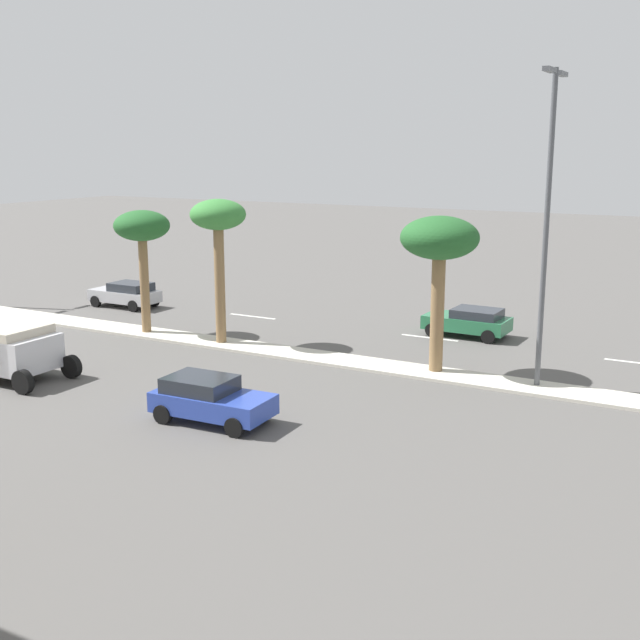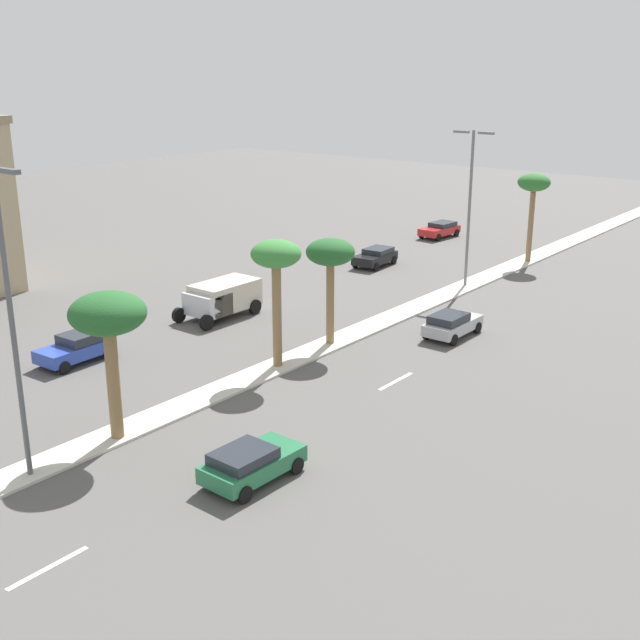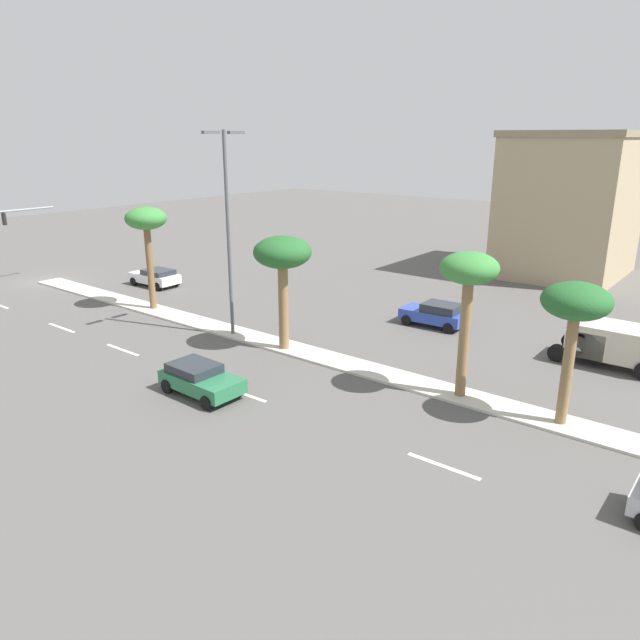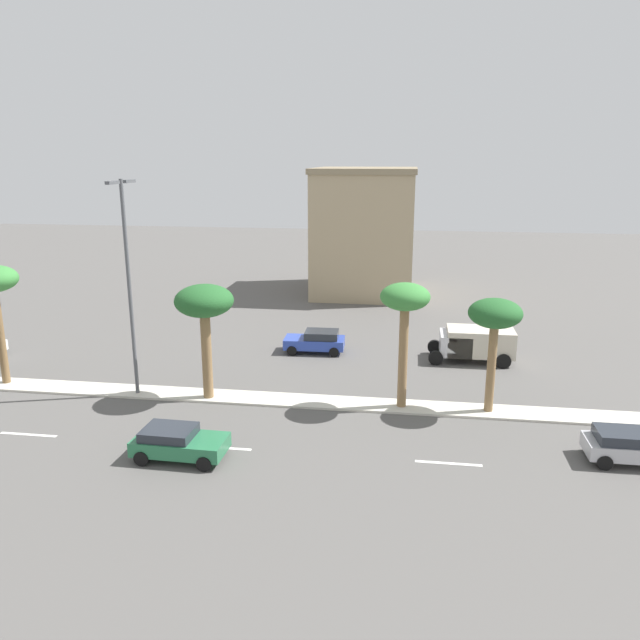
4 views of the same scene
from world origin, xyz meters
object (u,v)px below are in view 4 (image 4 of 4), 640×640
at_px(palm_tree_mid, 405,304).
at_px(street_lamp_far, 128,274).
at_px(commercial_building, 365,231).
at_px(palm_tree_right, 204,305).
at_px(sedan_green_front, 178,442).
at_px(box_truck, 473,343).
at_px(sedan_blue_rear, 316,341).
at_px(sedan_silver_inboard, 631,446).
at_px(palm_tree_inboard, 495,318).

bearing_deg(palm_tree_mid, street_lamp_far, -89.01).
height_order(commercial_building, palm_tree_right, commercial_building).
distance_m(palm_tree_right, sedan_green_front, 8.02).
relative_size(palm_tree_right, box_truck, 1.16).
distance_m(palm_tree_right, box_truck, 17.32).
relative_size(commercial_building, sedan_green_front, 2.92).
height_order(sedan_blue_rear, sedan_silver_inboard, sedan_blue_rear).
height_order(sedan_green_front, sedan_silver_inboard, sedan_silver_inboard).
bearing_deg(sedan_blue_rear, palm_tree_mid, 33.64).
distance_m(commercial_building, street_lamp_far, 30.30).
height_order(sedan_green_front, box_truck, box_truck).
relative_size(sedan_green_front, sedan_silver_inboard, 1.01).
relative_size(commercial_building, palm_tree_right, 1.89).
bearing_deg(palm_tree_mid, palm_tree_right, -88.55).
bearing_deg(sedan_green_front, palm_tree_mid, 126.37).
distance_m(palm_tree_right, sedan_silver_inboard, 20.80).
xyz_separation_m(commercial_building, palm_tree_right, (28.58, -6.08, -0.64)).
bearing_deg(palm_tree_right, box_truck, 120.67).
bearing_deg(sedan_green_front, street_lamp_far, -143.86).
height_order(palm_tree_right, box_truck, palm_tree_right).
height_order(palm_tree_inboard, sedan_green_front, palm_tree_inboard).
distance_m(palm_tree_inboard, box_truck, 9.13).
bearing_deg(box_truck, palm_tree_right, -59.33).
xyz_separation_m(palm_tree_right, box_truck, (-8.60, 14.50, -3.96)).
relative_size(palm_tree_inboard, sedan_silver_inboard, 1.47).
distance_m(commercial_building, sedan_silver_inboard, 35.94).
bearing_deg(sedan_silver_inboard, palm_tree_mid, -114.82).
bearing_deg(palm_tree_mid, commercial_building, -171.71).
distance_m(palm_tree_inboard, sedan_blue_rear, 13.92).
xyz_separation_m(palm_tree_mid, palm_tree_inboard, (-0.03, 4.36, -0.54)).
relative_size(sedan_green_front, box_truck, 0.75).
relative_size(palm_tree_right, sedan_silver_inboard, 1.55).
xyz_separation_m(commercial_building, palm_tree_inboard, (28.29, 8.48, -0.83)).
relative_size(palm_tree_right, sedan_green_front, 1.54).
height_order(palm_tree_inboard, sedan_silver_inboard, palm_tree_inboard).
bearing_deg(sedan_green_front, sedan_blue_rear, 166.93).
height_order(street_lamp_far, sedan_silver_inboard, street_lamp_far).
relative_size(sedan_green_front, sedan_blue_rear, 0.99).
distance_m(palm_tree_mid, street_lamp_far, 14.26).
bearing_deg(sedan_green_front, palm_tree_inboard, 116.77).
bearing_deg(sedan_green_front, commercial_building, 171.55).
xyz_separation_m(palm_tree_mid, street_lamp_far, (0.24, -14.21, 1.15)).
distance_m(palm_tree_mid, palm_tree_inboard, 4.39).
height_order(palm_tree_mid, sedan_blue_rear, palm_tree_mid).
bearing_deg(box_truck, sedan_blue_rear, -91.70).
bearing_deg(box_truck, palm_tree_mid, -27.26).
xyz_separation_m(commercial_building, sedan_green_front, (35.21, -5.23, -5.06)).
height_order(palm_tree_inboard, sedan_blue_rear, palm_tree_inboard).
bearing_deg(sedan_silver_inboard, commercial_building, -157.16).
bearing_deg(palm_tree_inboard, commercial_building, -163.31).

